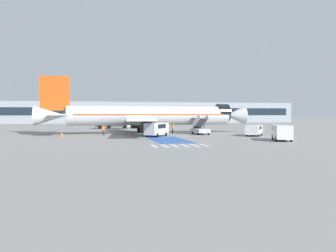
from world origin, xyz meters
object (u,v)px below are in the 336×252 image
service_van_2 (254,129)px  ground_crew_1 (173,128)px  boarding_stairs_forward (200,129)px  service_van_1 (157,128)px  service_van_0 (282,131)px  airliner (147,116)px  traffic_cone_0 (130,134)px  ground_crew_0 (103,129)px  terminal_building (148,113)px  fuel_tanker (112,122)px  traffic_cone_1 (62,134)px

service_van_2 → ground_crew_1: (-12.08, 7.97, -0.01)m
boarding_stairs_forward → service_van_1: boarding_stairs_forward is taller
service_van_0 → service_van_2: bearing=105.9°
airliner → traffic_cone_0: size_ratio=71.29×
airliner → service_van_0: 25.65m
service_van_0 → service_van_1: 19.60m
airliner → traffic_cone_0: (-3.77, -5.07, -3.11)m
ground_crew_0 → terminal_building: 82.01m
ground_crew_1 → service_van_1: bearing=-51.9°
boarding_stairs_forward → terminal_building: 80.20m
service_van_0 → traffic_cone_0: (-19.23, 15.28, -1.01)m
service_van_2 → fuel_tanker: bearing=159.8°
terminal_building → ground_crew_1: bearing=-95.9°
service_van_1 → ground_crew_0: service_van_1 is taller
boarding_stairs_forward → ground_crew_1: boarding_stairs_forward is taller
terminal_building → service_van_1: bearing=-98.2°
boarding_stairs_forward → ground_crew_1: 5.00m
service_van_2 → ground_crew_0: bearing=-159.2°
airliner → ground_crew_0: size_ratio=22.07×
service_van_2 → traffic_cone_1: 31.80m
traffic_cone_0 → traffic_cone_1: size_ratio=0.81×
ground_crew_0 → service_van_0: bearing=158.0°
boarding_stairs_forward → ground_crew_1: size_ratio=2.80×
service_van_2 → traffic_cone_1: (-31.28, 5.64, -0.76)m
ground_crew_0 → ground_crew_1: ground_crew_1 is taller
traffic_cone_1 → service_van_2: bearing=-10.2°
airliner → service_van_0: (15.46, -20.35, -2.10)m
traffic_cone_0 → service_van_2: bearing=-15.1°
service_van_0 → service_van_1: service_van_1 is taller
boarding_stairs_forward → service_van_1: bearing=-157.9°
service_van_1 → terminal_building: 84.72m
service_van_0 → ground_crew_1: service_van_0 is taller
ground_crew_0 → traffic_cone_0: ground_crew_0 is taller
airliner → boarding_stairs_forward: bearing=64.2°
service_van_2 → ground_crew_1: bearing=-176.6°
boarding_stairs_forward → ground_crew_1: bearing=159.8°
traffic_cone_0 → service_van_0: bearing=-38.5°
service_van_0 → traffic_cone_1: service_van_0 is taller
service_van_1 → service_van_2: service_van_1 is taller
ground_crew_1 → traffic_cone_0: ground_crew_1 is taller
service_van_2 → traffic_cone_1: bearing=-153.4°
airliner → fuel_tanker: bearing=-168.0°
airliner → boarding_stairs_forward: 10.27m
service_van_0 → terminal_building: (-3.06, 96.23, 2.99)m
terminal_building → service_van_0: bearing=-88.2°
traffic_cone_0 → boarding_stairs_forward: bearing=4.0°
boarding_stairs_forward → service_van_2: (7.36, -6.33, 0.14)m
airliner → ground_crew_1: airliner is taller
fuel_tanker → service_van_1: (5.72, -31.11, -0.34)m
boarding_stairs_forward → ground_crew_0: boarding_stairs_forward is taller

